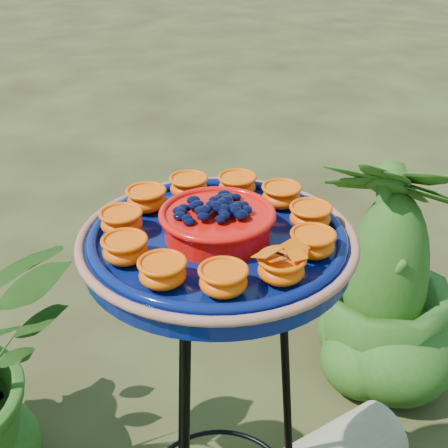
% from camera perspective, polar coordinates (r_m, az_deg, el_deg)
% --- Properties ---
extents(tripod_stand, '(0.43, 0.43, 0.98)m').
position_cam_1_polar(tripod_stand, '(1.42, -0.51, -16.52)').
color(tripod_stand, black).
rests_on(tripod_stand, ground).
extents(feeder_dish, '(0.60, 0.60, 0.12)m').
position_cam_1_polar(feeder_dish, '(1.15, -0.60, -1.25)').
color(feeder_dish, '#06124F').
rests_on(feeder_dish, tripod_stand).
extents(shrub_back_right, '(0.70, 0.70, 0.88)m').
position_cam_1_polar(shrub_back_right, '(2.23, 14.73, -3.90)').
color(shrub_back_right, '#215316').
rests_on(shrub_back_right, ground).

